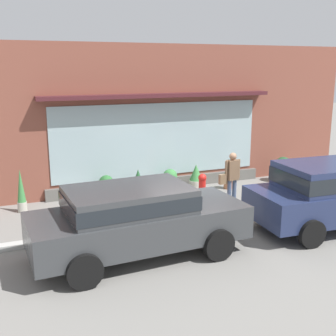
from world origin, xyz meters
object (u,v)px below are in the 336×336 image
(potted_plant_corner_tall, at_px, (196,177))
(potted_plant_window_right, at_px, (283,169))
(potted_plant_window_center, at_px, (21,192))
(parked_car_dark_gray, at_px, (136,217))
(fire_hydrant, at_px, (202,190))
(potted_plant_trailing_edge, at_px, (170,180))
(potted_plant_low_front, at_px, (228,179))
(potted_plant_near_hydrant, at_px, (106,186))
(parked_car_navy, at_px, (332,191))
(potted_plant_doorstep, at_px, (138,184))
(pedestrian_with_handbag, at_px, (232,175))

(potted_plant_corner_tall, bearing_deg, potted_plant_window_right, -6.02)
(potted_plant_window_center, bearing_deg, parked_car_dark_gray, -62.54)
(fire_hydrant, xyz_separation_m, potted_plant_window_right, (3.79, 1.33, -0.03))
(fire_hydrant, relative_size, potted_plant_trailing_edge, 1.28)
(fire_hydrant, height_order, potted_plant_low_front, fire_hydrant)
(fire_hydrant, height_order, potted_plant_window_right, fire_hydrant)
(potted_plant_corner_tall, bearing_deg, potted_plant_low_front, -22.69)
(parked_car_dark_gray, distance_m, potted_plant_trailing_edge, 4.84)
(parked_car_dark_gray, distance_m, potted_plant_window_center, 4.37)
(potted_plant_near_hydrant, distance_m, potted_plant_corner_tall, 3.00)
(parked_car_navy, distance_m, potted_plant_window_right, 4.37)
(fire_hydrant, bearing_deg, parked_car_dark_gray, -138.38)
(potted_plant_doorstep, relative_size, potted_plant_window_right, 1.01)
(parked_car_dark_gray, bearing_deg, potted_plant_trailing_edge, 56.46)
(pedestrian_with_handbag, relative_size, parked_car_navy, 0.36)
(parked_car_navy, relative_size, potted_plant_doorstep, 4.92)
(potted_plant_near_hydrant, height_order, potted_plant_window_right, potted_plant_window_right)
(fire_hydrant, relative_size, potted_plant_window_right, 1.10)
(potted_plant_trailing_edge, distance_m, potted_plant_window_right, 4.11)
(parked_car_dark_gray, relative_size, potted_plant_near_hydrant, 6.07)
(fire_hydrant, relative_size, parked_car_navy, 0.22)
(fire_hydrant, height_order, potted_plant_doorstep, fire_hydrant)
(potted_plant_window_center, height_order, potted_plant_window_right, potted_plant_window_center)
(potted_plant_near_hydrant, bearing_deg, potted_plant_trailing_edge, 1.19)
(potted_plant_near_hydrant, bearing_deg, parked_car_dark_gray, -95.69)
(parked_car_navy, bearing_deg, pedestrian_with_handbag, 123.02)
(potted_plant_corner_tall, bearing_deg, fire_hydrant, -110.27)
(potted_plant_low_front, xyz_separation_m, potted_plant_near_hydrant, (-3.97, 0.34, 0.12))
(potted_plant_window_center, xyz_separation_m, potted_plant_window_right, (8.59, -0.06, -0.13))
(fire_hydrant, xyz_separation_m, parked_car_navy, (2.17, -2.69, 0.44))
(parked_car_navy, height_order, potted_plant_low_front, parked_car_navy)
(potted_plant_low_front, xyz_separation_m, potted_plant_window_center, (-6.38, 0.13, 0.27))
(fire_hydrant, bearing_deg, parked_car_navy, -51.15)
(potted_plant_near_hydrant, xyz_separation_m, potted_plant_trailing_edge, (2.08, 0.04, -0.03))
(potted_plant_window_center, distance_m, potted_plant_window_right, 8.59)
(potted_plant_doorstep, relative_size, potted_plant_trailing_edge, 1.17)
(pedestrian_with_handbag, bearing_deg, potted_plant_doorstep, -45.52)
(parked_car_dark_gray, bearing_deg, fire_hydrant, 39.17)
(potted_plant_low_front, bearing_deg, parked_car_navy, -81.65)
(potted_plant_trailing_edge, height_order, potted_plant_corner_tall, potted_plant_corner_tall)
(potted_plant_doorstep, distance_m, potted_plant_window_right, 5.21)
(parked_car_dark_gray, xyz_separation_m, potted_plant_doorstep, (1.38, 3.99, -0.47))
(parked_car_navy, bearing_deg, potted_plant_corner_tall, 112.66)
(potted_plant_window_center, relative_size, potted_plant_window_right, 1.40)
(pedestrian_with_handbag, xyz_separation_m, parked_car_dark_gray, (-3.57, -2.20, -0.01))
(potted_plant_corner_tall, relative_size, potted_plant_window_right, 0.94)
(pedestrian_with_handbag, height_order, potted_plant_trailing_edge, pedestrian_with_handbag)
(potted_plant_near_hydrant, height_order, potted_plant_doorstep, potted_plant_doorstep)
(potted_plant_low_front, xyz_separation_m, potted_plant_window_right, (2.20, 0.07, 0.14))
(pedestrian_with_handbag, distance_m, potted_plant_low_front, 1.84)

